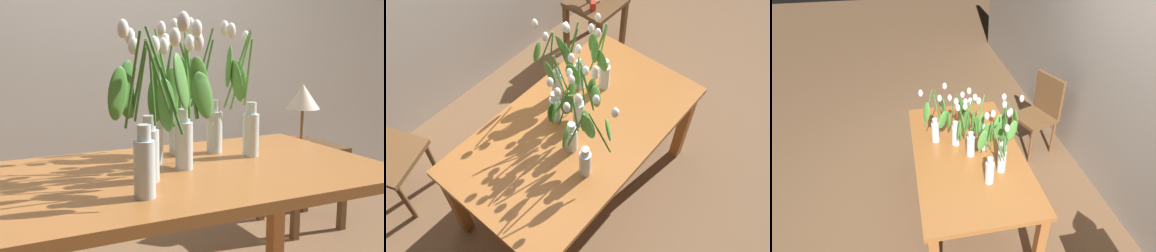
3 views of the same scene
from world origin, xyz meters
The scene contains 11 objects.
ground_plane centered at (0.00, 0.00, 0.00)m, with size 18.00×18.00×0.00m, color brown.
dining_table centered at (0.00, 0.00, 0.65)m, with size 1.60×0.90×0.74m.
tulip_vase_0 centered at (-0.02, 0.11, 0.92)m, with size 0.15×0.17×0.56m.
tulip_vase_1 centered at (-0.14, -0.05, 0.95)m, with size 0.20×0.22×0.53m.
tulip_vase_2 centered at (-0.20, -0.23, 0.95)m, with size 0.24×0.24×0.56m.
tulip_vase_3 centered at (0.24, 0.22, 0.92)m, with size 0.16×0.14×0.57m.
tulip_vase_4 centered at (0.05, -0.01, 0.97)m, with size 0.12×0.26×0.57m.
tulip_vase_5 centered at (0.11, 0.28, 0.95)m, with size 0.22×0.23×0.56m.
tulip_vase_6 centered at (0.35, 0.10, 0.96)m, with size 0.18×0.21×0.56m.
side_table centered at (1.30, 0.88, 0.43)m, with size 0.44×0.44×0.55m.
pillar_candle centered at (1.18, 0.82, 0.59)m, with size 0.06×0.06×0.07m, color #B72D23.
Camera 2 is at (-1.20, -1.02, 2.76)m, focal length 39.09 mm.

